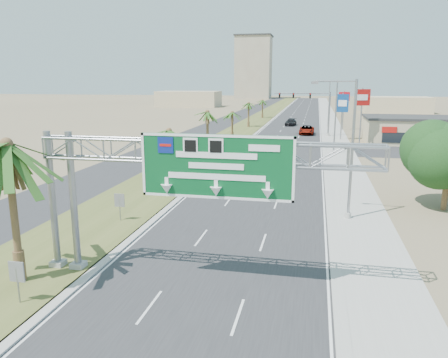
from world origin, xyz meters
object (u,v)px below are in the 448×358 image
palm_near (6,145)px  sign_gantry (186,163)px  car_mid_lane (273,141)px  car_far (291,122)px  signal_mast (318,109)px  pole_sign_red_near (362,101)px  pole_sign_blue (342,105)px  car_right_lane (307,130)px  store_building (423,131)px  car_left_lane (248,167)px  pole_sign_red_far (344,99)px

palm_near → sign_gantry: bearing=13.3°
car_mid_lane → car_far: (0.87, 32.34, 0.09)m
signal_mast → car_far: signal_mast is taller
signal_mast → pole_sign_red_near: (6.33, -13.00, 2.15)m
pole_sign_blue → car_far: bearing=113.0°
palm_near → car_right_lane: palm_near is taller
car_mid_lane → car_right_lane: car_right_lane is taller
sign_gantry → store_building: sign_gantry is taller
sign_gantry → store_building: bearing=67.6°
sign_gantry → store_building: size_ratio=0.93×
sign_gantry → store_building: 60.77m
store_building → pole_sign_red_near: size_ratio=2.02×
sign_gantry → car_left_lane: size_ratio=3.53×
palm_near → car_far: bearing=84.1°
palm_near → car_left_lane: bearing=75.6°
car_left_lane → pole_sign_red_far: bearing=69.4°
pole_sign_blue → pole_sign_red_far: 16.04m
pole_sign_red_near → palm_near: bearing=-112.1°
car_right_lane → car_far: bearing=104.0°
car_far → pole_sign_blue: pole_sign_blue is taller
car_left_lane → car_right_lane: 38.62m
car_right_lane → car_far: (-3.91, 16.26, -0.07)m
palm_near → car_right_lane: 67.72m
palm_near → pole_sign_red_near: bearing=67.9°
palm_near → pole_sign_red_near: (20.70, 50.97, 0.07)m
palm_near → pole_sign_blue: (18.38, 59.43, -1.03)m
sign_gantry → car_mid_lane: sign_gantry is taller
car_mid_lane → car_right_lane: 16.77m
pole_sign_red_near → pole_sign_blue: size_ratio=1.12×
signal_mast → car_right_lane: bearing=129.4°
car_right_lane → car_far: size_ratio=1.14×
car_right_lane → car_mid_lane: bearing=-106.1°
signal_mast → pole_sign_red_near: size_ratio=1.15×
pole_sign_blue → palm_near: bearing=-107.2°
sign_gantry → car_right_lane: 64.71m
car_left_lane → car_far: bearing=82.5°
car_right_lane → pole_sign_red_near: pole_sign_red_near is taller
car_left_lane → pole_sign_blue: bearing=64.4°
store_building → car_far: (-22.63, 24.53, -1.25)m
car_mid_lane → car_right_lane: size_ratio=0.68×
signal_mast → pole_sign_blue: (4.01, -4.54, 1.05)m
palm_near → car_right_lane: size_ratio=1.42×
sign_gantry → pole_sign_red_far: size_ratio=2.11×
car_far → pole_sign_blue: size_ratio=0.65×
pole_sign_blue → sign_gantry: bearing=-100.1°
car_mid_lane → car_far: size_ratio=0.78×
car_mid_lane → pole_sign_blue: (10.68, 9.23, 5.24)m
pole_sign_blue → pole_sign_red_far: bearing=85.9°
car_mid_lane → pole_sign_red_near: size_ratio=0.45×
car_mid_lane → signal_mast: bearing=67.8°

